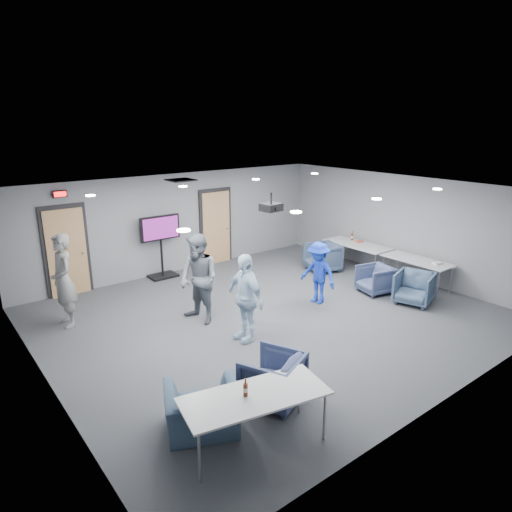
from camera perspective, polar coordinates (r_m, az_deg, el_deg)
floor at (r=9.95m, az=1.81°, el=-7.48°), size 9.00×9.00×0.00m
ceiling at (r=9.19m, az=1.96°, el=8.07°), size 9.00×9.00×0.00m
wall_back at (r=12.72m, az=-9.74°, el=4.08°), size 9.00×0.02×2.70m
wall_front at (r=7.08m, az=23.22°, el=-7.39°), size 9.00×0.02×2.70m
wall_left at (r=7.60m, az=-25.38°, el=-6.02°), size 0.02×8.00×2.70m
wall_right at (r=12.75m, az=17.67°, el=3.56°), size 0.02×8.00×2.70m
door_left at (r=11.68m, az=-22.58°, el=0.46°), size 1.06×0.17×2.24m
door_right at (r=13.33m, az=-5.04°, el=3.59°), size 1.06×0.17×2.24m
exit_sign at (r=11.38m, az=-23.33°, el=7.13°), size 0.32×0.08×0.16m
hvac_diffuser at (r=11.21m, az=-9.38°, el=9.35°), size 0.60×0.60×0.03m
downlights at (r=9.19m, az=1.96°, el=7.98°), size 6.18×3.78×0.02m
person_a at (r=9.97m, az=-22.93°, el=-2.86°), size 0.46×0.71×1.93m
person_b at (r=9.42m, az=-7.17°, el=-2.88°), size 0.86×1.03×1.88m
person_c at (r=8.62m, az=-1.35°, el=-5.22°), size 0.43×1.01×1.72m
person_d at (r=10.50m, az=7.77°, el=-2.11°), size 0.64×0.98×1.44m
chair_right_a at (r=12.85m, az=8.32°, el=-0.16°), size 1.05×1.03×0.78m
chair_right_b at (r=11.49m, az=14.66°, el=-2.86°), size 0.89×0.87×0.68m
chair_right_c at (r=11.09m, az=19.14°, el=-3.80°), size 1.02×1.01×0.74m
chair_front_a at (r=7.04m, az=2.08°, el=-15.00°), size 1.08×1.09×0.76m
chair_front_b at (r=6.52m, az=-6.71°, el=-18.63°), size 1.26×1.20×0.64m
table_right_a at (r=13.10m, az=12.56°, el=1.31°), size 0.80×1.93×0.73m
table_right_b at (r=12.04m, az=19.48°, el=-0.66°), size 0.72×1.72×0.73m
table_front_left at (r=6.06m, az=-0.14°, el=-17.32°), size 2.01×1.16×0.73m
bottle_front at (r=5.98m, az=-1.32°, el=-16.31°), size 0.06×0.06×0.24m
bottle_right at (r=13.46m, az=11.92°, el=2.36°), size 0.07×0.07×0.26m
snack_box at (r=13.30m, az=12.75°, el=1.81°), size 0.23×0.17×0.05m
wrapper at (r=11.83m, az=21.73°, el=-0.84°), size 0.23×0.18×0.05m
tv_stand at (r=12.30m, az=-11.79°, el=1.63°), size 1.10×0.52×1.68m
projector at (r=9.14m, az=1.91°, el=6.14°), size 0.41×0.39×0.37m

